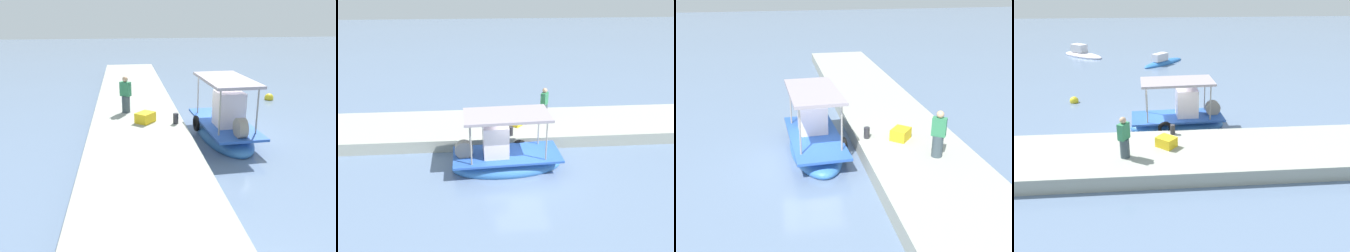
{
  "view_description": "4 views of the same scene",
  "coord_description": "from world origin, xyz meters",
  "views": [
    {
      "loc": [
        14.63,
        -4.49,
        5.36
      ],
      "look_at": [
        1.03,
        -2.75,
        0.77
      ],
      "focal_mm": 36.66,
      "sensor_mm": 36.0,
      "label": 1
    },
    {
      "loc": [
        1.76,
        12.9,
        8.05
      ],
      "look_at": [
        0.56,
        -2.14,
        1.24
      ],
      "focal_mm": 35.46,
      "sensor_mm": 36.0,
      "label": 2
    },
    {
      "loc": [
        -14.14,
        1.27,
        7.11
      ],
      "look_at": [
        0.91,
        -1.48,
        0.98
      ],
      "focal_mm": 42.26,
      "sensor_mm": 36.0,
      "label": 3
    },
    {
      "loc": [
        -0.51,
        -17.26,
        7.41
      ],
      "look_at": [
        0.8,
        -1.68,
        0.76
      ],
      "focal_mm": 36.75,
      "sensor_mm": 36.0,
      "label": 4
    }
  ],
  "objects": [
    {
      "name": "ground_plane",
      "position": [
        0.0,
        0.0,
        0.0
      ],
      "size": [
        120.0,
        120.0,
        0.0
      ],
      "primitive_type": "plane",
      "color": "slate"
    },
    {
      "name": "dock_quay",
      "position": [
        0.0,
        -3.98,
        0.32
      ],
      "size": [
        36.0,
        4.15,
        0.63
      ],
      "primitive_type": "cube",
      "color": "#A0A498",
      "rests_on": "ground_plane"
    },
    {
      "name": "main_fishing_boat",
      "position": [
        0.77,
        -0.22,
        0.53
      ],
      "size": [
        5.12,
        2.34,
        3.03
      ],
      "color": "#3875C0",
      "rests_on": "ground_plane"
    },
    {
      "name": "fisherman_near_bollard",
      "position": [
        -1.8,
        -4.47,
        1.44
      ],
      "size": [
        0.55,
        0.58,
        1.78
      ],
      "color": "#3B4951",
      "rests_on": "dock_quay"
    },
    {
      "name": "mooring_bollard",
      "position": [
        0.3,
        -2.31,
        0.87
      ],
      "size": [
        0.24,
        0.24,
        0.47
      ],
      "primitive_type": "cylinder",
      "color": "#2D2D33",
      "rests_on": "dock_quay"
    },
    {
      "name": "cargo_crate",
      "position": [
        -0.05,
        -3.64,
        0.86
      ],
      "size": [
        1.01,
        1.0,
        0.46
      ],
      "primitive_type": "cube",
      "rotation": [
        0.0,
        0.0,
        2.42
      ],
      "color": "yellow",
      "rests_on": "dock_quay"
    }
  ]
}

